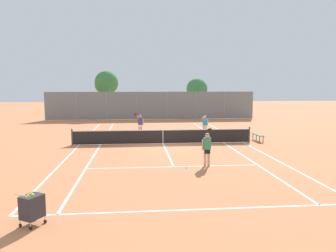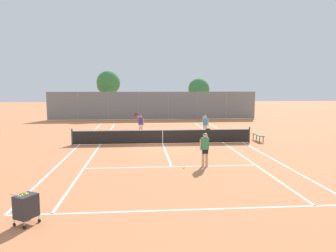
{
  "view_description": "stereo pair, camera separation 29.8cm",
  "coord_description": "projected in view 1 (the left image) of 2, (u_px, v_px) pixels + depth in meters",
  "views": [
    {
      "loc": [
        -1.72,
        -21.58,
        3.83
      ],
      "look_at": [
        0.48,
        1.5,
        1.0
      ],
      "focal_mm": 35.0,
      "sensor_mm": 36.0,
      "label": 1
    },
    {
      "loc": [
        -1.42,
        -21.61,
        3.83
      ],
      "look_at": [
        0.48,
        1.5,
        1.0
      ],
      "focal_mm": 35.0,
      "sensor_mm": 36.0,
      "label": 2
    }
  ],
  "objects": [
    {
      "name": "tree_behind_right",
      "position": [
        198.0,
        90.0,
        41.6
      ],
      "size": [
        2.68,
        2.68,
        4.82
      ],
      "color": "brown",
      "rests_on": "ground"
    },
    {
      "name": "loose_tennis_ball_0",
      "position": [
        177.0,
        131.0,
        28.01
      ],
      "size": [
        0.07,
        0.07,
        0.07
      ],
      "primitive_type": "sphere",
      "color": "#D1DB33",
      "rests_on": "ground"
    },
    {
      "name": "courtside_bench",
      "position": [
        258.0,
        135.0,
        23.01
      ],
      "size": [
        0.36,
        1.5,
        0.47
      ],
      "color": "#2D6638",
      "rests_on": "ground"
    },
    {
      "name": "court_line_markings",
      "position": [
        163.0,
        143.0,
        21.95
      ],
      "size": [
        11.1,
        23.9,
        0.01
      ],
      "color": "white",
      "rests_on": "ground"
    },
    {
      "name": "loose_tennis_ball_2",
      "position": [
        125.0,
        129.0,
        28.82
      ],
      "size": [
        0.07,
        0.07,
        0.07
      ],
      "primitive_type": "sphere",
      "color": "#D1DB33",
      "rests_on": "ground"
    },
    {
      "name": "ball_cart",
      "position": [
        32.0,
        207.0,
        9.0
      ],
      "size": [
        0.72,
        0.77,
        0.96
      ],
      "color": "#2D2D33",
      "rests_on": "ground"
    },
    {
      "name": "back_fence",
      "position": [
        152.0,
        105.0,
        37.86
      ],
      "size": [
        24.13,
        0.08,
        3.21
      ],
      "color": "gray",
      "rests_on": "ground"
    },
    {
      "name": "loose_tennis_ball_1",
      "position": [
        186.0,
        168.0,
        15.31
      ],
      "size": [
        0.07,
        0.07,
        0.07
      ],
      "primitive_type": "sphere",
      "color": "#D1DB33",
      "rests_on": "ground"
    },
    {
      "name": "loose_tennis_ball_3",
      "position": [
        217.0,
        141.0,
        22.95
      ],
      "size": [
        0.07,
        0.07,
        0.07
      ],
      "primitive_type": "sphere",
      "color": "#D1DB33",
      "rests_on": "ground"
    },
    {
      "name": "player_near_side",
      "position": [
        207.0,
        147.0,
        15.7
      ],
      "size": [
        0.64,
        0.75,
        1.77
      ],
      "color": "#D8A884",
      "rests_on": "ground"
    },
    {
      "name": "tree_behind_left",
      "position": [
        106.0,
        83.0,
        39.95
      ],
      "size": [
        2.89,
        2.88,
        5.7
      ],
      "color": "brown",
      "rests_on": "ground"
    },
    {
      "name": "ground_plane",
      "position": [
        163.0,
        144.0,
        21.95
      ],
      "size": [
        120.0,
        120.0,
        0.0
      ],
      "primitive_type": "plane",
      "color": "#CC7A4C"
    },
    {
      "name": "player_far_right",
      "position": [
        205.0,
        124.0,
        25.29
      ],
      "size": [
        0.51,
        0.47,
        1.6
      ],
      "color": "beige",
      "rests_on": "ground"
    },
    {
      "name": "tennis_net",
      "position": [
        163.0,
        136.0,
        21.89
      ],
      "size": [
        12.0,
        0.1,
        1.07
      ],
      "color": "#474C47",
      "rests_on": "ground"
    },
    {
      "name": "player_far_left",
      "position": [
        140.0,
        123.0,
        25.73
      ],
      "size": [
        0.78,
        0.71,
        1.77
      ],
      "color": "#D8A884",
      "rests_on": "ground"
    }
  ]
}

